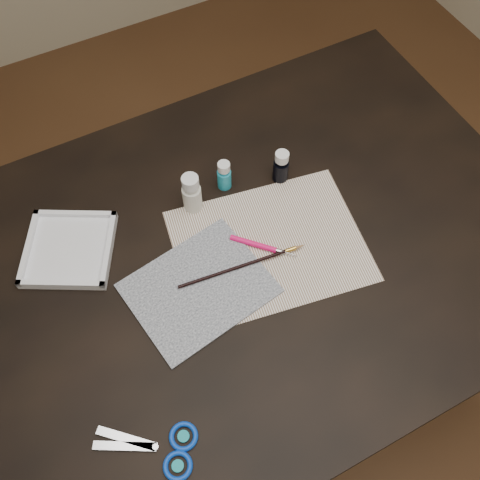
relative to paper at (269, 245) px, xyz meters
name	(u,v)px	position (x,y,z in m)	size (l,w,h in m)	color
ground	(240,366)	(-0.06, 0.01, -0.76)	(3.50, 3.50, 0.02)	#422614
table	(240,321)	(-0.06, 0.01, -0.38)	(1.30, 0.90, 0.75)	black
paper	(269,245)	(0.00, 0.00, 0.00)	(0.38, 0.29, 0.00)	white
canvas	(199,288)	(-0.17, -0.02, 0.00)	(0.26, 0.21, 0.00)	black
paint_bottle_white	(192,193)	(-0.10, 0.16, 0.05)	(0.04, 0.04, 0.10)	silver
paint_bottle_cyan	(224,175)	(-0.01, 0.18, 0.04)	(0.03, 0.03, 0.08)	teal
paint_bottle_navy	(281,166)	(0.11, 0.14, 0.04)	(0.03, 0.03, 0.08)	black
paintbrush	(243,265)	(-0.07, -0.02, 0.01)	(0.27, 0.01, 0.01)	black
craft_knife	(264,247)	(-0.01, 0.00, 0.01)	(0.15, 0.01, 0.01)	#F61066
scissors	(145,450)	(-0.38, -0.25, 0.00)	(0.19, 0.10, 0.01)	silver
palette_tray	(69,249)	(-0.37, 0.18, 0.01)	(0.17, 0.17, 0.02)	white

